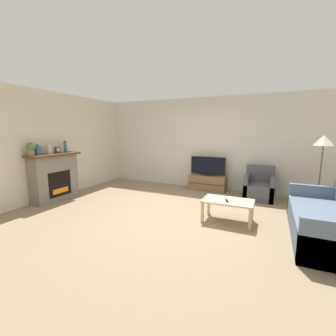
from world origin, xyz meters
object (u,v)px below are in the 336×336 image
object	(u,v)px
armchair	(259,188)
fireplace	(54,177)
potted_plant	(31,148)
floor_lamp	(323,144)
remote	(227,201)
tv_stand	(207,183)
couch	(328,222)
mantel_vase_right	(65,147)
mantel_vase_centre_left	(49,149)
tv	(208,167)
mantel_vase_left	(38,150)
mantel_clock	(57,150)
coffee_table	(228,203)

from	to	relation	value
armchair	fireplace	bearing A→B (deg)	-154.21
potted_plant	floor_lamp	size ratio (longest dim) A/B	0.18
potted_plant	remote	xyz separation A→B (m)	(4.18, 0.88, -0.91)
tv_stand	couch	bearing A→B (deg)	-40.26
tv_stand	armchair	distance (m)	1.45
mantel_vase_right	couch	bearing A→B (deg)	-0.10
remote	floor_lamp	bearing A→B (deg)	20.57
mantel_vase_centre_left	remote	world-z (taller)	mantel_vase_centre_left
mantel_vase_centre_left	potted_plant	world-z (taller)	potted_plant
tv_stand	floor_lamp	world-z (taller)	floor_lamp
tv	fireplace	bearing A→B (deg)	-142.06
fireplace	remote	world-z (taller)	fireplace
armchair	couch	world-z (taller)	couch
mantel_vase_left	remote	world-z (taller)	mantel_vase_left
armchair	floor_lamp	world-z (taller)	floor_lamp
mantel_clock	armchair	world-z (taller)	mantel_clock
mantel_vase_left	remote	size ratio (longest dim) A/B	1.64
fireplace	coffee_table	size ratio (longest dim) A/B	1.36
mantel_clock	tv	world-z (taller)	mantel_clock
mantel_vase_left	potted_plant	distance (m)	0.17
tv_stand	tv	xyz separation A→B (m)	(-0.00, -0.00, 0.47)
mantel_vase_centre_left	coffee_table	size ratio (longest dim) A/B	0.27
potted_plant	remote	world-z (taller)	potted_plant
potted_plant	floor_lamp	bearing A→B (deg)	22.40
remote	mantel_vase_centre_left	bearing A→B (deg)	164.09
couch	floor_lamp	bearing A→B (deg)	86.85
mantel_clock	floor_lamp	distance (m)	6.11
mantel_vase_left	tv_stand	world-z (taller)	mantel_vase_left
potted_plant	coffee_table	world-z (taller)	potted_plant
mantel_vase_centre_left	tv	bearing A→B (deg)	39.12
coffee_table	floor_lamp	size ratio (longest dim) A/B	0.57
potted_plant	armchair	size ratio (longest dim) A/B	0.36
mantel_vase_centre_left	armchair	size ratio (longest dim) A/B	0.31
tv	floor_lamp	world-z (taller)	floor_lamp
fireplace	mantel_vase_centre_left	size ratio (longest dim) A/B	4.94
fireplace	mantel_vase_left	xyz separation A→B (m)	(0.02, -0.38, 0.69)
mantel_vase_right	floor_lamp	size ratio (longest dim) A/B	0.19
armchair	couch	distance (m)	2.19
mantel_vase_left	remote	bearing A→B (deg)	9.78
mantel_vase_centre_left	mantel_vase_right	distance (m)	0.48
mantel_clock	couch	distance (m)	5.86
potted_plant	remote	size ratio (longest dim) A/B	1.92
potted_plant	tv_stand	bearing A→B (deg)	43.59
mantel_vase_left	armchair	distance (m)	5.43
mantel_vase_centre_left	mantel_clock	distance (m)	0.23
couch	mantel_vase_centre_left	bearing A→B (deg)	-175.38
fireplace	tv	xyz separation A→B (m)	(3.24, 2.53, 0.10)
tv_stand	remote	distance (m)	2.40
couch	mantel_vase_right	bearing A→B (deg)	179.90
fireplace	mantel_vase_right	xyz separation A→B (m)	(0.02, 0.38, 0.73)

